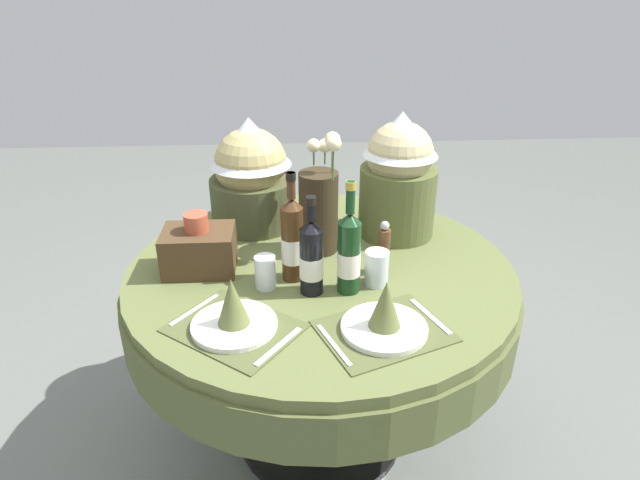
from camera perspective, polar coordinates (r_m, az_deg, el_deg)
ground at (r=2.32m, az=0.05°, el=-19.45°), size 8.00×8.00×0.00m
dining_table at (r=1.91m, az=0.06°, el=-6.06°), size 1.32×1.32×0.77m
place_setting_left at (r=1.53m, az=-9.03°, el=-7.69°), size 0.43×0.41×0.16m
place_setting_right at (r=1.51m, az=6.78°, el=-8.02°), size 0.41×0.37×0.16m
flower_vase at (r=1.88m, az=-0.16°, el=3.50°), size 0.14×0.21×0.43m
wine_bottle_left at (r=1.71m, az=-2.91°, el=0.05°), size 0.07×0.07×0.36m
wine_bottle_centre at (r=1.64m, az=-0.91°, el=-1.78°), size 0.07×0.07×0.32m
wine_bottle_right at (r=1.64m, az=3.05°, el=-1.30°), size 0.07×0.07×0.36m
tumbler_near_left at (r=1.72m, az=5.93°, el=-2.93°), size 0.08×0.08×0.11m
tumbler_near_right at (r=1.71m, az=-5.73°, el=-3.35°), size 0.07×0.07×0.11m
pepper_mill at (r=1.78m, az=6.65°, el=-0.93°), size 0.04×0.04×0.18m
gift_tub_back_left at (r=2.08m, az=-7.20°, el=7.18°), size 0.32×0.32×0.42m
gift_tub_back_right at (r=2.00m, az=8.26°, el=7.13°), size 0.28×0.28×0.46m
woven_basket_side_left at (r=1.83m, az=-12.51°, el=-0.86°), size 0.23×0.17×0.20m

